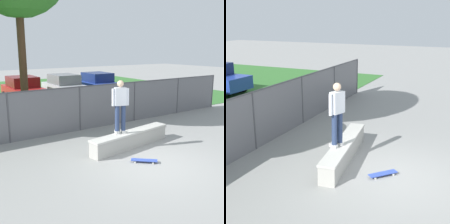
# 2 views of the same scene
# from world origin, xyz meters

# --- Properties ---
(ground_plane) EXTENTS (80.00, 80.00, 0.00)m
(ground_plane) POSITION_xyz_m (0.00, 0.00, 0.00)
(ground_plane) COLOR gray
(concrete_ledge) EXTENTS (3.47, 0.97, 0.57)m
(concrete_ledge) POSITION_xyz_m (0.45, 1.66, 0.29)
(concrete_ledge) COLOR #A8A59E
(concrete_ledge) RESTS_ON ground
(skateboarder) EXTENTS (0.57, 0.37, 1.82)m
(skateboarder) POSITION_xyz_m (0.01, 1.69, 1.58)
(skateboarder) COLOR beige
(skateboarder) RESTS_ON concrete_ledge
(skateboard) EXTENTS (0.73, 0.69, 0.09)m
(skateboard) POSITION_xyz_m (-0.09, 0.31, 0.07)
(skateboard) COLOR #334CB2
(skateboard) RESTS_ON ground
(chainlink_fence) EXTENTS (17.66, 0.07, 1.89)m
(chainlink_fence) POSITION_xyz_m (-0.00, 4.54, 1.02)
(chainlink_fence) COLOR #4C4C51
(chainlink_fence) RESTS_ON ground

